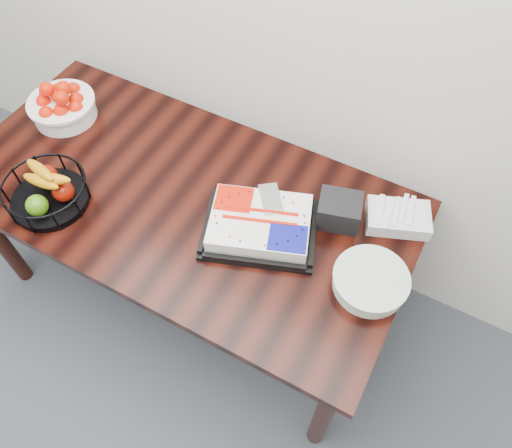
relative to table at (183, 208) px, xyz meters
The scene contains 7 objects.
table is the anchor object (origin of this frame).
cake_tray 0.37m from the table, ahead, with size 0.49×0.44×0.08m.
tangerine_bowl 0.71m from the table, 169.33° to the left, with size 0.28×0.28×0.18m.
fruit_basket 0.51m from the table, 147.35° to the right, with size 0.31×0.31×0.16m.
plate_stack 0.79m from the table, ahead, with size 0.26×0.26×0.06m.
fork_bag 0.83m from the table, 19.30° to the left, with size 0.27×0.22×0.06m.
napkin_box 0.62m from the table, 17.30° to the left, with size 0.15×0.13×0.11m, color black.
Camera 1 is at (0.83, 1.09, 2.26)m, focal length 35.00 mm.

